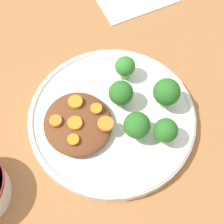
% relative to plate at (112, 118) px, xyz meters
% --- Properties ---
extents(ground_plane, '(4.00, 4.00, 0.00)m').
position_rel_plate_xyz_m(ground_plane, '(0.00, 0.00, -0.01)').
color(ground_plane, '#9E6638').
extents(plate, '(0.28, 0.28, 0.02)m').
position_rel_plate_xyz_m(plate, '(0.00, 0.00, 0.00)').
color(plate, silver).
rests_on(plate, ground_plane).
extents(stew_mound, '(0.11, 0.12, 0.02)m').
position_rel_plate_xyz_m(stew_mound, '(0.06, 0.00, 0.02)').
color(stew_mound, brown).
rests_on(stew_mound, plate).
extents(broccoli_floret_0, '(0.04, 0.04, 0.06)m').
position_rel_plate_xyz_m(broccoli_floret_0, '(-0.03, 0.05, 0.04)').
color(broccoli_floret_0, '#7FA85B').
rests_on(broccoli_floret_0, plate).
extents(broccoli_floret_1, '(0.04, 0.04, 0.05)m').
position_rel_plate_xyz_m(broccoli_floret_1, '(-0.02, -0.02, 0.04)').
color(broccoli_floret_1, '#759E51').
rests_on(broccoli_floret_1, plate).
extents(broccoli_floret_2, '(0.04, 0.04, 0.05)m').
position_rel_plate_xyz_m(broccoli_floret_2, '(-0.05, -0.07, 0.03)').
color(broccoli_floret_2, '#759E51').
rests_on(broccoli_floret_2, plate).
extents(broccoli_floret_3, '(0.05, 0.05, 0.06)m').
position_rel_plate_xyz_m(broccoli_floret_3, '(-0.09, 0.01, 0.04)').
color(broccoli_floret_3, '#7FA85B').
rests_on(broccoli_floret_3, plate).
extents(broccoli_floret_4, '(0.04, 0.04, 0.05)m').
position_rel_plate_xyz_m(broccoli_floret_4, '(-0.07, 0.07, 0.03)').
color(broccoli_floret_4, '#7FA85B').
rests_on(broccoli_floret_4, plate).
extents(carrot_slice_0, '(0.02, 0.02, 0.01)m').
position_rel_plate_xyz_m(carrot_slice_0, '(0.06, 0.01, 0.03)').
color(carrot_slice_0, orange).
rests_on(carrot_slice_0, stew_mound).
extents(carrot_slice_1, '(0.02, 0.02, 0.01)m').
position_rel_plate_xyz_m(carrot_slice_1, '(0.09, -0.01, 0.03)').
color(carrot_slice_1, orange).
rests_on(carrot_slice_1, stew_mound).
extents(carrot_slice_2, '(0.03, 0.03, 0.01)m').
position_rel_plate_xyz_m(carrot_slice_2, '(0.02, 0.02, 0.03)').
color(carrot_slice_2, orange).
rests_on(carrot_slice_2, stew_mound).
extents(carrot_slice_3, '(0.02, 0.02, 0.01)m').
position_rel_plate_xyz_m(carrot_slice_3, '(0.05, -0.03, 0.03)').
color(carrot_slice_3, orange).
rests_on(carrot_slice_3, stew_mound).
extents(carrot_slice_4, '(0.02, 0.02, 0.00)m').
position_rel_plate_xyz_m(carrot_slice_4, '(0.08, 0.03, 0.03)').
color(carrot_slice_4, orange).
rests_on(carrot_slice_4, stew_mound).
extents(carrot_slice_5, '(0.02, 0.02, 0.00)m').
position_rel_plate_xyz_m(carrot_slice_5, '(0.02, -0.01, 0.03)').
color(carrot_slice_5, orange).
rests_on(carrot_slice_5, stew_mound).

